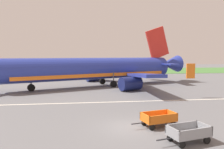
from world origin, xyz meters
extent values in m
plane|color=slate|center=(0.00, 0.00, 0.00)|extent=(220.00, 220.00, 0.00)
cube|color=#477A38|center=(0.00, 59.63, 0.03)|extent=(220.00, 28.00, 0.06)
cube|color=silver|center=(0.00, 8.89, 0.01)|extent=(120.00, 0.36, 0.01)
cylinder|color=#28389E|center=(-1.57, 21.75, 3.15)|extent=(29.33, 14.23, 3.70)
cube|color=orange|center=(-1.57, 21.75, 2.13)|extent=(26.46, 12.98, 0.56)
cone|color=#28389E|center=(14.43, 27.91, 3.65)|extent=(5.46, 4.90, 3.52)
cube|color=#28389E|center=(5.28, 15.44, 2.48)|extent=(2.81, 13.04, 1.35)
cube|color=orange|center=(10.07, 10.32, 3.43)|extent=(1.10, 0.22, 1.90)
cylinder|color=navy|center=(3.57, 16.45, 1.13)|extent=(3.74, 3.11, 2.10)
cube|color=#28389E|center=(-0.72, 31.02, 2.48)|extent=(10.77, 11.27, 1.35)
cube|color=orange|center=(-0.60, 38.03, 3.43)|extent=(0.94, 0.90, 1.90)
cylinder|color=navy|center=(-1.31, 29.13, 1.13)|extent=(3.74, 3.11, 2.10)
cube|color=red|center=(11.31, 26.71, 7.90)|extent=(5.71, 2.48, 6.88)
cube|color=#28389E|center=(12.64, 23.79, 3.75)|extent=(2.07, 5.29, 0.24)
cube|color=#28389E|center=(10.35, 29.76, 3.75)|extent=(4.67, 5.17, 0.24)
cylinder|color=#4C4C51|center=(-11.37, 17.98, 1.57)|extent=(0.20, 0.20, 2.04)
cylinder|color=black|center=(-11.37, 17.98, 0.55)|extent=(1.19, 0.82, 1.10)
cylinder|color=#4C4C51|center=(1.55, 20.59, 1.57)|extent=(0.20, 0.20, 2.04)
cylinder|color=black|center=(1.55, 20.59, 0.55)|extent=(1.19, 0.82, 1.10)
cylinder|color=#4C4C51|center=(-0.03, 24.70, 1.57)|extent=(0.20, 0.20, 2.04)
cylinder|color=black|center=(-0.03, 24.70, 0.55)|extent=(1.19, 0.82, 1.10)
cube|color=gray|center=(3.01, -3.29, 0.48)|extent=(2.75, 1.93, 0.08)
cube|color=gray|center=(3.15, -3.92, 0.80)|extent=(2.46, 0.67, 0.55)
cube|color=gray|center=(2.86, -2.66, 0.80)|extent=(2.46, 0.67, 0.55)
cube|color=gray|center=(1.84, -3.57, 0.80)|extent=(0.42, 1.39, 0.55)
cube|color=gray|center=(4.17, -3.02, 0.80)|extent=(0.42, 1.39, 0.55)
cylinder|color=#2D2D33|center=(1.25, -3.70, 0.44)|extent=(0.99, 0.31, 0.08)
cylinder|color=black|center=(2.22, -4.05, 0.22)|extent=(0.46, 0.26, 0.44)
cylinder|color=black|center=(1.96, -2.96, 0.22)|extent=(0.46, 0.26, 0.44)
cylinder|color=black|center=(4.05, -3.62, 0.22)|extent=(0.46, 0.26, 0.44)
cylinder|color=black|center=(3.79, -2.53, 0.22)|extent=(0.46, 0.26, 0.44)
cube|color=orange|center=(2.20, -0.13, 0.48)|extent=(2.76, 1.95, 0.08)
cube|color=orange|center=(2.35, -0.76, 0.80)|extent=(2.45, 0.69, 0.55)
cube|color=orange|center=(2.05, 0.50, 0.80)|extent=(2.45, 0.69, 0.55)
cube|color=orange|center=(1.03, -0.41, 0.80)|extent=(0.43, 1.38, 0.55)
cube|color=orange|center=(3.37, 0.15, 0.80)|extent=(0.43, 1.38, 0.55)
cylinder|color=#2D2D33|center=(0.45, -0.56, 0.44)|extent=(0.99, 0.31, 0.08)
cylinder|color=black|center=(1.42, -0.90, 0.22)|extent=(0.47, 0.26, 0.44)
cylinder|color=black|center=(1.16, 0.19, 0.22)|extent=(0.47, 0.26, 0.44)
cylinder|color=black|center=(3.24, -0.45, 0.22)|extent=(0.47, 0.26, 0.44)
cylinder|color=black|center=(2.98, 0.63, 0.22)|extent=(0.47, 0.26, 0.44)
camera|label=1|loc=(-3.39, -15.62, 5.39)|focal=34.67mm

